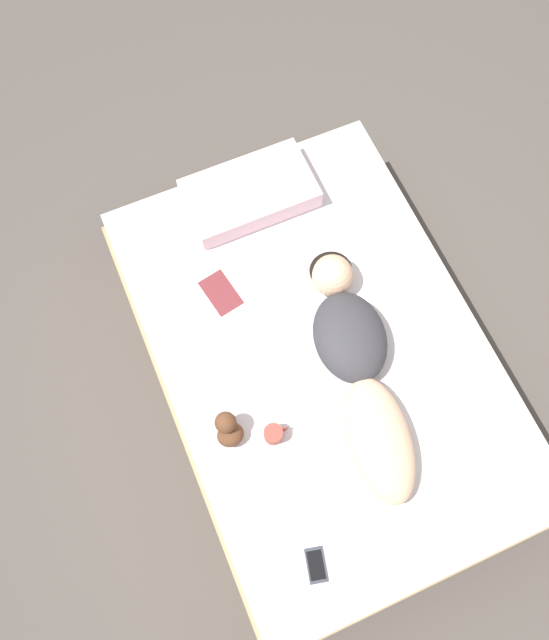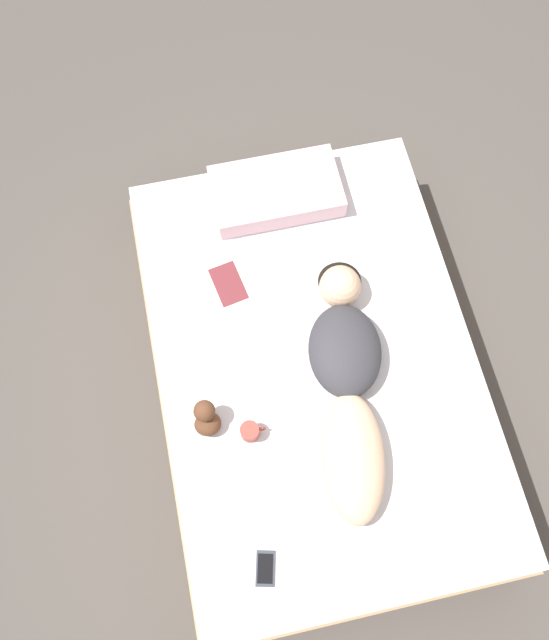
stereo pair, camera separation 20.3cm
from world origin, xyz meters
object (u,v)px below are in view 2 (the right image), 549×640
at_px(coffee_mug, 250,431).
at_px(cell_phone, 265,569).
at_px(person, 347,377).
at_px(open_magazine, 210,291).

xyz_separation_m(coffee_mug, cell_phone, (-0.05, -0.58, -0.04)).
relative_size(person, coffee_mug, 10.58).
bearing_deg(coffee_mug, open_magazine, 94.62).
bearing_deg(open_magazine, coffee_mug, -95.91).
height_order(person, cell_phone, person).
bearing_deg(coffee_mug, cell_phone, -95.26).
distance_m(person, open_magazine, 0.81).
xyz_separation_m(open_magazine, coffee_mug, (0.06, -0.73, 0.04)).
distance_m(person, cell_phone, 0.90).
relative_size(open_magazine, coffee_mug, 4.00).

